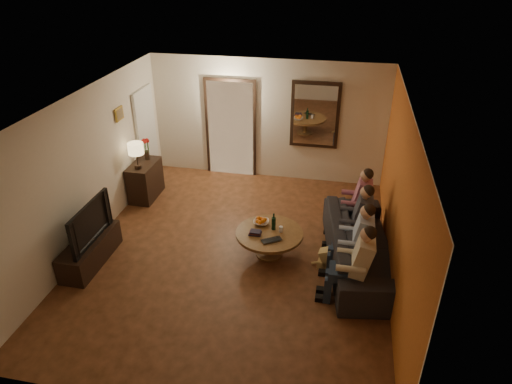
% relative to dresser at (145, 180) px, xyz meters
% --- Properties ---
extents(floor, '(5.00, 6.00, 0.01)m').
position_rel_dresser_xyz_m(floor, '(2.25, -1.55, -0.37)').
color(floor, '#462812').
rests_on(floor, ground).
extents(ceiling, '(5.00, 6.00, 0.01)m').
position_rel_dresser_xyz_m(ceiling, '(2.25, -1.55, 2.23)').
color(ceiling, white).
rests_on(ceiling, back_wall).
extents(back_wall, '(5.00, 0.02, 2.60)m').
position_rel_dresser_xyz_m(back_wall, '(2.25, 1.45, 0.93)').
color(back_wall, beige).
rests_on(back_wall, floor).
extents(front_wall, '(5.00, 0.02, 2.60)m').
position_rel_dresser_xyz_m(front_wall, '(2.25, -4.55, 0.93)').
color(front_wall, beige).
rests_on(front_wall, floor).
extents(left_wall, '(0.02, 6.00, 2.60)m').
position_rel_dresser_xyz_m(left_wall, '(-0.25, -1.55, 0.93)').
color(left_wall, beige).
rests_on(left_wall, floor).
extents(right_wall, '(0.02, 6.00, 2.60)m').
position_rel_dresser_xyz_m(right_wall, '(4.75, -1.55, 0.93)').
color(right_wall, beige).
rests_on(right_wall, floor).
extents(orange_accent, '(0.01, 6.00, 2.60)m').
position_rel_dresser_xyz_m(orange_accent, '(4.74, -1.55, 0.93)').
color(orange_accent, '#B85B1F').
rests_on(orange_accent, right_wall).
extents(kitchen_doorway, '(1.00, 0.06, 2.10)m').
position_rel_dresser_xyz_m(kitchen_doorway, '(1.45, 1.43, 0.68)').
color(kitchen_doorway, '#FFE0A5').
rests_on(kitchen_doorway, floor).
extents(door_trim, '(1.12, 0.04, 2.22)m').
position_rel_dresser_xyz_m(door_trim, '(1.45, 1.42, 0.68)').
color(door_trim, black).
rests_on(door_trim, floor).
extents(fridge_glimpse, '(0.45, 0.03, 1.70)m').
position_rel_dresser_xyz_m(fridge_glimpse, '(1.70, 1.44, 0.53)').
color(fridge_glimpse, silver).
rests_on(fridge_glimpse, floor).
extents(mirror_frame, '(1.00, 0.05, 1.40)m').
position_rel_dresser_xyz_m(mirror_frame, '(3.25, 1.41, 1.13)').
color(mirror_frame, black).
rests_on(mirror_frame, back_wall).
extents(mirror_glass, '(0.86, 0.02, 1.26)m').
position_rel_dresser_xyz_m(mirror_glass, '(3.25, 1.38, 1.13)').
color(mirror_glass, white).
rests_on(mirror_glass, back_wall).
extents(white_door, '(0.06, 0.85, 2.04)m').
position_rel_dresser_xyz_m(white_door, '(-0.21, 0.75, 0.65)').
color(white_door, white).
rests_on(white_door, floor).
extents(framed_art, '(0.03, 0.28, 0.24)m').
position_rel_dresser_xyz_m(framed_art, '(-0.22, -0.25, 1.48)').
color(framed_art, '#B28C33').
rests_on(framed_art, left_wall).
extents(art_canvas, '(0.01, 0.22, 0.18)m').
position_rel_dresser_xyz_m(art_canvas, '(-0.21, -0.25, 1.48)').
color(art_canvas, brown).
rests_on(art_canvas, left_wall).
extents(dresser, '(0.45, 0.84, 0.75)m').
position_rel_dresser_xyz_m(dresser, '(0.00, 0.00, 0.00)').
color(dresser, black).
rests_on(dresser, floor).
extents(table_lamp, '(0.30, 0.30, 0.54)m').
position_rel_dresser_xyz_m(table_lamp, '(0.00, -0.22, 0.64)').
color(table_lamp, beige).
rests_on(table_lamp, dresser).
extents(flower_vase, '(0.14, 0.14, 0.44)m').
position_rel_dresser_xyz_m(flower_vase, '(0.00, 0.22, 0.59)').
color(flower_vase, red).
rests_on(flower_vase, dresser).
extents(tv_stand, '(0.45, 1.30, 0.43)m').
position_rel_dresser_xyz_m(tv_stand, '(0.00, -2.24, -0.16)').
color(tv_stand, black).
rests_on(tv_stand, floor).
extents(tv, '(1.15, 0.15, 0.66)m').
position_rel_dresser_xyz_m(tv, '(0.00, -2.24, 0.39)').
color(tv, black).
rests_on(tv, tv_stand).
extents(sofa, '(2.65, 1.36, 0.74)m').
position_rel_dresser_xyz_m(sofa, '(4.30, -1.44, -0.00)').
color(sofa, black).
rests_on(sofa, floor).
extents(person_a, '(0.60, 0.40, 1.20)m').
position_rel_dresser_xyz_m(person_a, '(4.20, -2.34, 0.23)').
color(person_a, tan).
rests_on(person_a, sofa).
extents(person_b, '(0.60, 0.40, 1.20)m').
position_rel_dresser_xyz_m(person_b, '(4.20, -1.74, 0.23)').
color(person_b, tan).
rests_on(person_b, sofa).
extents(person_c, '(0.60, 0.40, 1.20)m').
position_rel_dresser_xyz_m(person_c, '(4.20, -1.14, 0.23)').
color(person_c, tan).
rests_on(person_c, sofa).
extents(person_d, '(0.60, 0.40, 1.20)m').
position_rel_dresser_xyz_m(person_d, '(4.20, -0.54, 0.23)').
color(person_d, tan).
rests_on(person_d, sofa).
extents(dog, '(0.59, 0.32, 0.56)m').
position_rel_dresser_xyz_m(dog, '(3.90, -1.65, -0.09)').
color(dog, tan).
rests_on(dog, floor).
extents(coffee_table, '(1.23, 1.23, 0.45)m').
position_rel_dresser_xyz_m(coffee_table, '(2.82, -1.47, -0.15)').
color(coffee_table, brown).
rests_on(coffee_table, floor).
extents(bowl, '(0.26, 0.26, 0.06)m').
position_rel_dresser_xyz_m(bowl, '(2.64, -1.25, 0.11)').
color(bowl, white).
rests_on(bowl, coffee_table).
extents(oranges, '(0.20, 0.20, 0.08)m').
position_rel_dresser_xyz_m(oranges, '(2.64, -1.25, 0.18)').
color(oranges, orange).
rests_on(oranges, bowl).
extents(wine_bottle, '(0.07, 0.07, 0.31)m').
position_rel_dresser_xyz_m(wine_bottle, '(2.87, -1.37, 0.23)').
color(wine_bottle, black).
rests_on(wine_bottle, coffee_table).
extents(wine_glass, '(0.06, 0.06, 0.10)m').
position_rel_dresser_xyz_m(wine_glass, '(3.00, -1.42, 0.13)').
color(wine_glass, silver).
rests_on(wine_glass, coffee_table).
extents(book_stack, '(0.20, 0.15, 0.07)m').
position_rel_dresser_xyz_m(book_stack, '(2.60, -1.57, 0.11)').
color(book_stack, black).
rests_on(book_stack, coffee_table).
extents(laptop, '(0.39, 0.35, 0.03)m').
position_rel_dresser_xyz_m(laptop, '(2.92, -1.75, 0.09)').
color(laptop, black).
rests_on(laptop, coffee_table).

